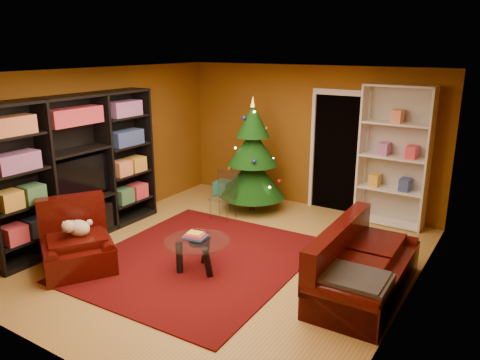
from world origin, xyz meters
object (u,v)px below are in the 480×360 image
Objects in this scene: media_unit at (77,170)px; sofa at (366,261)px; acrylic_chair at (223,198)px; gift_box_teal at (223,188)px; coffee_table at (198,255)px; christmas_tree at (253,156)px; gift_box_red at (266,194)px; dog at (79,228)px; armchair at (77,243)px; white_bookshelf at (394,157)px; rug at (198,259)px.

sofa is (4.29, 0.71, -0.69)m from media_unit.
sofa reaches higher than acrylic_chair.
coffee_table is at bearing -61.45° from gift_box_teal.
gift_box_red is (-0.07, 0.66, -0.91)m from christmas_tree.
gift_box_red is 0.52× the size of dog.
gift_box_teal is 4.29m from sofa.
gift_box_red is 3.26m from coffee_table.
gift_box_red is 0.11× the size of sofa.
christmas_tree reaches higher than coffee_table.
christmas_tree is at bearing 19.23° from armchair.
coffee_table is (2.23, 0.06, -0.88)m from media_unit.
gift_box_red is at bearing 46.77° from sofa.
sofa is at bearing 17.51° from coffee_table.
acrylic_chair is at bearing 53.63° from media_unit.
white_bookshelf is (3.89, 3.21, 0.05)m from media_unit.
armchair is 0.50× the size of sofa.
gift_box_teal is (-0.92, 0.38, -0.86)m from christmas_tree.
white_bookshelf reaches higher than sofa.
gift_box_red is at bearing 100.14° from rug.
christmas_tree is 2.38× the size of coffee_table.
christmas_tree is at bearing 68.80° from acrylic_chair.
rug is at bearing -122.05° from white_bookshelf.
rug is 3.63m from white_bookshelf.
dog is 1.64m from coffee_table.
coffee_table is at bearing -27.94° from armchair.
christmas_tree is 10.03× the size of gift_box_red.
armchair reaches higher than rug.
media_unit is 9.49× the size of gift_box_teal.
acrylic_chair reaches higher than gift_box_red.
sofa reaches higher than gift_box_red.
media_unit is at bearing -170.69° from rug.
sofa is 2.23× the size of coffee_table.
armchair is at bearing -102.58° from christmas_tree.
sofa is (2.80, -2.52, 0.32)m from gift_box_red.
sofa is at bearing 9.49° from rug.
sofa is at bearing -34.35° from christmas_tree.
gift_box_red is at bearing 65.18° from media_unit.
gift_box_red is 3.78m from sofa.
armchair reaches higher than gift_box_teal.
rug is 2.32m from media_unit.
white_bookshelf reaches higher than media_unit.
media_unit reaches higher than gift_box_red.
christmas_tree is 6.84× the size of gift_box_teal.
coffee_table is (1.40, 0.82, -0.15)m from armchair.
gift_box_red is 0.21× the size of armchair.
armchair is (0.17, -3.71, 0.23)m from gift_box_teal.
white_bookshelf is 2.72× the size of coffee_table.
coffee_table is (-2.07, -0.65, -0.19)m from sofa.
christmas_tree is at bearing 101.22° from rug.
armchair is 2.70m from acrylic_chair.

